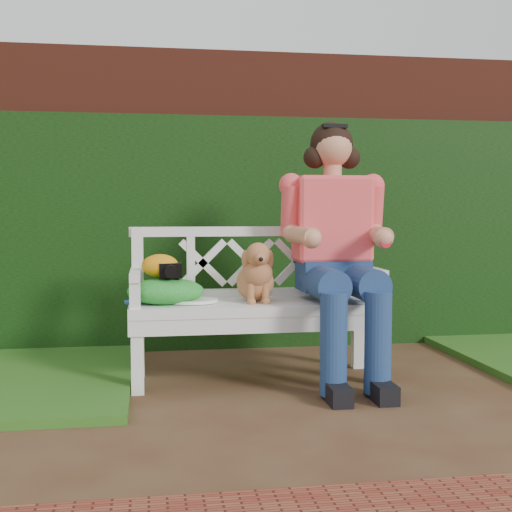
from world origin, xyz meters
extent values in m
plane|color=#462818|center=(0.00, 0.00, 0.00)|extent=(60.00, 60.00, 0.00)
cube|color=maroon|center=(0.00, 1.90, 1.10)|extent=(10.00, 0.30, 2.20)
cube|color=#15400D|center=(0.00, 1.68, 0.85)|extent=(10.00, 0.18, 1.70)
cube|color=black|center=(-0.87, 0.62, 0.67)|extent=(0.13, 0.10, 0.09)
ellipsoid|color=orange|center=(-0.93, 0.66, 0.70)|extent=(0.25, 0.21, 0.14)
camera|label=1|loc=(-0.99, -3.35, 1.03)|focal=48.00mm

